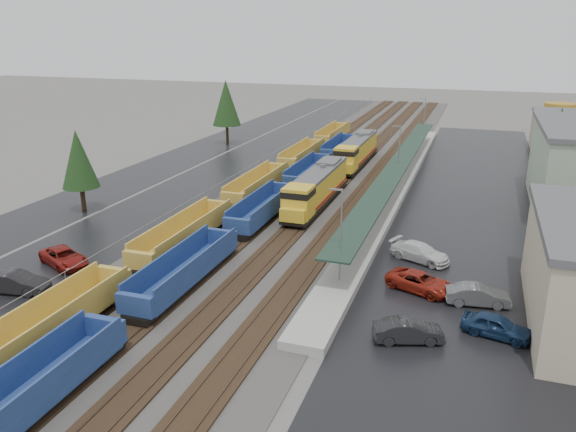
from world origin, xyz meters
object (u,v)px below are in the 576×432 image
storage_tank (559,118)px  parked_car_west_b (16,282)px  locomotive_trail (356,151)px  parked_car_east_a (408,331)px  parked_car_east_c (420,252)px  well_string_blue (230,236)px  parked_car_east_e (478,295)px  locomotive_lead (316,188)px  well_string_yellow (226,207)px  parked_car_east_b (420,282)px  parked_car_west_c (64,257)px  parked_car_east_d (496,326)px

storage_tank → parked_car_west_b: size_ratio=1.17×
locomotive_trail → parked_car_east_a: locomotive_trail is taller
locomotive_trail → parked_car_east_c: locomotive_trail is taller
well_string_blue → parked_car_east_e: 22.12m
locomotive_lead → storage_tank: size_ratio=3.22×
locomotive_lead → storage_tank: storage_tank is taller
well_string_blue → parked_car_east_a: (17.57, -11.11, -0.48)m
storage_tank → well_string_yellow: bearing=-120.0°
well_string_blue → parked_car_east_b: bearing=-10.9°
well_string_yellow → storage_tank: bearing=60.0°
locomotive_lead → parked_car_east_e: 25.93m
locomotive_lead → parked_car_east_b: locomotive_lead is taller
well_string_yellow → parked_car_east_b: well_string_yellow is taller
parked_car_east_b → parked_car_east_a: bearing=-158.0°
parked_car_east_a → parked_car_east_c: (-0.79, 13.78, 0.03)m
parked_car_west_c → parked_car_east_c: 30.45m
well_string_yellow → well_string_blue: well_string_blue is taller
parked_car_east_e → parked_car_west_c: bearing=87.5°
parked_car_west_c → parked_car_east_d: (34.59, -0.46, 0.02)m
storage_tank → parked_car_east_c: storage_tank is taller
parked_car_west_c → parked_car_east_e: size_ratio=1.15×
well_string_blue → storage_tank: 82.84m
storage_tank → well_string_blue: bearing=-114.8°
storage_tank → locomotive_lead: bearing=-116.9°
parked_car_east_d → storage_tank: bearing=4.8°
parked_car_west_b → parked_car_east_c: bearing=-70.2°
parked_car_west_b → parked_car_east_d: size_ratio=1.13×
storage_tank → parked_car_east_d: 84.63m
well_string_yellow → parked_car_west_b: 22.79m
locomotive_lead → parked_car_east_b: (13.46, -17.91, -1.54)m
locomotive_lead → parked_car_west_c: bearing=-124.6°
well_string_yellow → storage_tank: storage_tank is taller
well_string_blue → parked_car_west_b: (-11.64, -13.58, -0.40)m
parked_car_east_b → well_string_yellow: bearing=83.4°
storage_tank → parked_car_west_c: (-46.47, -83.31, -2.17)m
parked_car_east_e → parked_car_east_a: bearing=139.6°
well_string_yellow → locomotive_trail: bearing=73.9°
locomotive_trail → parked_car_west_c: 46.44m
parked_car_east_b → parked_car_east_c: 6.07m
parked_car_east_b → parked_car_east_c: size_ratio=0.98×
locomotive_lead → parked_car_west_c: (-15.68, -22.69, -1.54)m
parked_car_west_c → well_string_blue: bearing=-30.2°
well_string_yellow → parked_car_west_c: bearing=-115.6°
parked_car_east_d → well_string_blue: bearing=82.3°
parked_car_east_b → parked_car_east_c: bearing=27.5°
locomotive_trail → parked_car_west_b: size_ratio=3.75×
parked_car_east_a → well_string_blue: bearing=39.0°
locomotive_lead → parked_car_west_b: size_ratio=3.75×
parked_car_east_a → parked_car_east_d: 5.90m
parked_car_west_b → parked_car_east_c: size_ratio=0.94×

